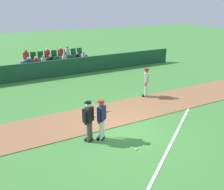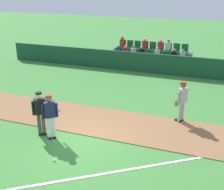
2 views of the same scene
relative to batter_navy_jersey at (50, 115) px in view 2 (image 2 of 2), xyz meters
name	(u,v)px [view 2 (image 2 of 2)]	position (x,y,z in m)	size (l,w,h in m)	color
ground_plane	(81,141)	(1.11, 0.20, -0.97)	(80.00, 80.00, 0.00)	#42843A
infield_dirt_path	(99,121)	(1.11, 1.95, -0.95)	(28.00, 2.67, 0.03)	#936642
foul_line_chalk	(158,165)	(4.11, -0.30, -0.96)	(12.00, 0.10, 0.01)	white
dugout_fence	(145,63)	(1.11, 9.69, -0.33)	(20.00, 0.16, 1.27)	#19472D
stadium_bleachers	(150,59)	(1.10, 11.13, -0.44)	(5.55, 2.10, 1.90)	slate
batter_navy_jersey	(50,115)	(0.00, 0.00, 0.00)	(0.72, 0.69, 1.76)	white
umpire_home_plate	(40,111)	(-0.51, 0.13, 0.03)	(0.53, 0.47, 1.76)	#4C4C4C
runner_grey_jersey	(182,101)	(4.32, 3.11, -0.01)	(0.49, 0.58, 1.76)	#B2B2B2
baseball	(54,160)	(0.86, -1.30, -0.93)	(0.07, 0.07, 0.07)	white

